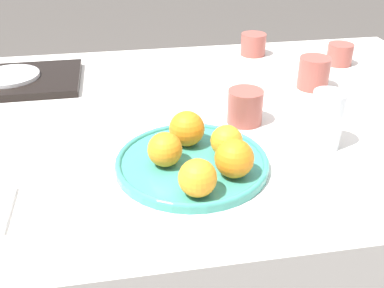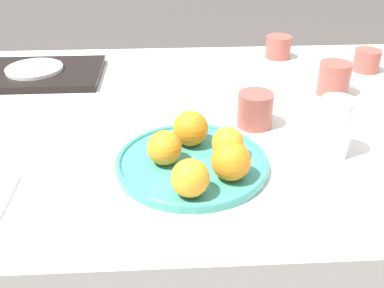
# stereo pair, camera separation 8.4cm
# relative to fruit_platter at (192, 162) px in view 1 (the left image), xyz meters

# --- Properties ---
(table) EXTENTS (1.56, 0.99, 0.77)m
(table) POSITION_rel_fruit_platter_xyz_m (0.02, 0.23, -0.40)
(table) COLOR silver
(table) RESTS_ON ground_plane
(fruit_platter) EXTENTS (0.30, 0.30, 0.02)m
(fruit_platter) POSITION_rel_fruit_platter_xyz_m (0.00, 0.00, 0.00)
(fruit_platter) COLOR teal
(fruit_platter) RESTS_ON table
(orange_0) EXTENTS (0.06, 0.06, 0.06)m
(orange_0) POSITION_rel_fruit_platter_xyz_m (0.07, 0.01, 0.03)
(orange_0) COLOR orange
(orange_0) RESTS_ON fruit_platter
(orange_1) EXTENTS (0.07, 0.07, 0.07)m
(orange_1) POSITION_rel_fruit_platter_xyz_m (0.00, 0.06, 0.04)
(orange_1) COLOR orange
(orange_1) RESTS_ON fruit_platter
(orange_2) EXTENTS (0.07, 0.07, 0.07)m
(orange_2) POSITION_rel_fruit_platter_xyz_m (-0.05, -0.00, 0.04)
(orange_2) COLOR orange
(orange_2) RESTS_ON fruit_platter
(orange_3) EXTENTS (0.07, 0.07, 0.07)m
(orange_3) POSITION_rel_fruit_platter_xyz_m (-0.01, -0.11, 0.04)
(orange_3) COLOR orange
(orange_3) RESTS_ON fruit_platter
(orange_4) EXTENTS (0.07, 0.07, 0.07)m
(orange_4) POSITION_rel_fruit_platter_xyz_m (0.07, -0.06, 0.04)
(orange_4) COLOR orange
(orange_4) RESTS_ON fruit_platter
(water_glass) EXTENTS (0.07, 0.07, 0.12)m
(water_glass) POSITION_rel_fruit_platter_xyz_m (0.28, 0.03, 0.05)
(water_glass) COLOR silver
(water_glass) RESTS_ON table
(serving_tray) EXTENTS (0.37, 0.24, 0.02)m
(serving_tray) POSITION_rel_fruit_platter_xyz_m (-0.42, 0.49, 0.00)
(serving_tray) COLOR black
(serving_tray) RESTS_ON table
(side_plate) EXTENTS (0.16, 0.16, 0.01)m
(side_plate) POSITION_rel_fruit_platter_xyz_m (-0.42, 0.49, 0.02)
(side_plate) COLOR white
(side_plate) RESTS_ON serving_tray
(cup_0) EXTENTS (0.08, 0.08, 0.08)m
(cup_0) POSITION_rel_fruit_platter_xyz_m (0.38, 0.33, 0.03)
(cup_0) COLOR #9E4C42
(cup_0) RESTS_ON table
(cup_1) EXTENTS (0.08, 0.08, 0.08)m
(cup_1) POSITION_rel_fruit_platter_xyz_m (0.15, 0.16, 0.03)
(cup_1) COLOR #9E4C42
(cup_1) RESTS_ON table
(cup_2) EXTENTS (0.08, 0.08, 0.07)m
(cup_2) POSITION_rel_fruit_platter_xyz_m (0.30, 0.62, 0.02)
(cup_2) COLOR #9E4C42
(cup_2) RESTS_ON table
(cup_3) EXTENTS (0.08, 0.08, 0.06)m
(cup_3) POSITION_rel_fruit_platter_xyz_m (0.54, 0.49, 0.02)
(cup_3) COLOR #9E4C42
(cup_3) RESTS_ON table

